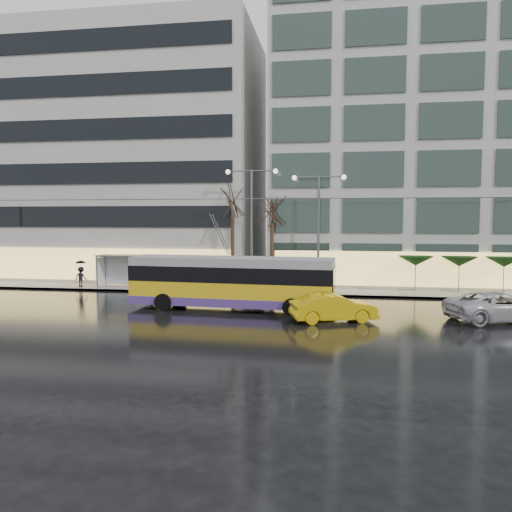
# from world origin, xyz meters

# --- Properties ---
(ground) EXTENTS (140.00, 140.00, 0.00)m
(ground) POSITION_xyz_m (0.00, 0.00, 0.00)
(ground) COLOR black
(ground) RESTS_ON ground
(sidewalk) EXTENTS (80.00, 10.00, 0.15)m
(sidewalk) POSITION_xyz_m (2.00, 14.00, 0.07)
(sidewalk) COLOR gray
(sidewalk) RESTS_ON ground
(kerb) EXTENTS (80.00, 0.10, 0.15)m
(kerb) POSITION_xyz_m (2.00, 9.05, 0.07)
(kerb) COLOR slate
(kerb) RESTS_ON ground
(building_left) EXTENTS (34.00, 14.00, 22.00)m
(building_left) POSITION_xyz_m (-16.00, 19.00, 11.15)
(building_left) COLOR #A3A19C
(building_left) RESTS_ON sidewalk
(building_right) EXTENTS (32.00, 14.00, 25.00)m
(building_right) POSITION_xyz_m (19.00, 19.00, 12.65)
(building_right) COLOR #A3A19C
(building_right) RESTS_ON sidewalk
(trolleybus) EXTENTS (12.57, 5.22, 5.76)m
(trolleybus) POSITION_xyz_m (2.03, 3.20, 1.56)
(trolleybus) COLOR gold
(trolleybus) RESTS_ON ground
(catenary) EXTENTS (42.24, 5.12, 7.00)m
(catenary) POSITION_xyz_m (1.00, 7.94, 4.25)
(catenary) COLOR #595B60
(catenary) RESTS_ON ground
(bus_shelter) EXTENTS (4.20, 1.60, 2.51)m
(bus_shelter) POSITION_xyz_m (-8.38, 10.69, 1.96)
(bus_shelter) COLOR #595B60
(bus_shelter) RESTS_ON sidewalk
(street_lamp_near) EXTENTS (3.96, 0.36, 9.03)m
(street_lamp_near) POSITION_xyz_m (2.00, 10.80, 5.99)
(street_lamp_near) COLOR #595B60
(street_lamp_near) RESTS_ON sidewalk
(street_lamp_far) EXTENTS (3.96, 0.36, 8.53)m
(street_lamp_far) POSITION_xyz_m (7.00, 10.80, 5.71)
(street_lamp_far) COLOR #595B60
(street_lamp_far) RESTS_ON sidewalk
(tree_a) EXTENTS (3.20, 3.20, 8.40)m
(tree_a) POSITION_xyz_m (0.50, 11.00, 7.09)
(tree_a) COLOR black
(tree_a) RESTS_ON sidewalk
(tree_b) EXTENTS (3.20, 3.20, 7.70)m
(tree_b) POSITION_xyz_m (3.50, 11.20, 6.40)
(tree_b) COLOR black
(tree_b) RESTS_ON sidewalk
(parasol_a) EXTENTS (2.50, 2.50, 2.65)m
(parasol_a) POSITION_xyz_m (14.00, 11.00, 2.45)
(parasol_a) COLOR #595B60
(parasol_a) RESTS_ON sidewalk
(parasol_b) EXTENTS (2.50, 2.50, 2.65)m
(parasol_b) POSITION_xyz_m (17.00, 11.00, 2.45)
(parasol_b) COLOR #595B60
(parasol_b) RESTS_ON sidewalk
(parasol_c) EXTENTS (2.50, 2.50, 2.65)m
(parasol_c) POSITION_xyz_m (20.00, 11.00, 2.45)
(parasol_c) COLOR #595B60
(parasol_c) RESTS_ON sidewalk
(taxi_b) EXTENTS (4.89, 2.96, 1.52)m
(taxi_b) POSITION_xyz_m (8.18, 0.55, 0.76)
(taxi_b) COLOR gold
(taxi_b) RESTS_ON ground
(sedan_silver) EXTENTS (6.29, 4.38, 1.59)m
(sedan_silver) POSITION_xyz_m (17.02, 2.04, 0.80)
(sedan_silver) COLOR #B8B8BD
(sedan_silver) RESTS_ON ground
(pedestrian_a) EXTENTS (1.09, 1.11, 2.19)m
(pedestrian_a) POSITION_xyz_m (-5.53, 9.67, 1.56)
(pedestrian_a) COLOR black
(pedestrian_a) RESTS_ON sidewalk
(pedestrian_b) EXTENTS (0.85, 0.68, 1.67)m
(pedestrian_b) POSITION_xyz_m (-4.18, 9.49, 0.99)
(pedestrian_b) COLOR black
(pedestrian_b) RESTS_ON sidewalk
(pedestrian_c) EXTENTS (1.10, 0.92, 2.11)m
(pedestrian_c) POSITION_xyz_m (-11.38, 9.87, 1.26)
(pedestrian_c) COLOR black
(pedestrian_c) RESTS_ON sidewalk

